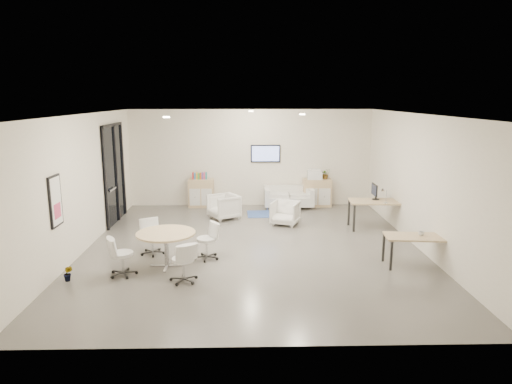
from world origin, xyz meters
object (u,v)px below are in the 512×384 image
at_px(loveseat, 289,198).
at_px(desk_rear, 377,204).
at_px(sideboard_left, 201,193).
at_px(armchair_left, 224,205).
at_px(armchair_right, 285,212).
at_px(round_table, 166,236).
at_px(desk_front, 415,239).
at_px(sideboard_right, 317,193).

xyz_separation_m(loveseat, desk_rear, (2.21, -2.49, 0.38)).
relative_size(sideboard_left, loveseat, 0.58).
relative_size(loveseat, armchair_left, 1.99).
xyz_separation_m(armchair_right, round_table, (-2.83, -3.26, 0.31)).
relative_size(armchair_left, armchair_right, 1.08).
distance_m(armchair_left, desk_front, 5.89).
distance_m(sideboard_right, desk_rear, 2.94).
relative_size(sideboard_right, desk_front, 0.70).
distance_m(desk_front, round_table, 5.35).
bearing_deg(sideboard_left, armchair_left, -61.84).
bearing_deg(desk_front, armchair_right, 132.64).
distance_m(sideboard_left, armchair_left, 1.72).
height_order(armchair_left, round_table, armchair_left).
bearing_deg(sideboard_left, desk_front, -47.28).
height_order(sideboard_right, desk_front, sideboard_right).
relative_size(armchair_left, desk_front, 0.61).
bearing_deg(armchair_left, sideboard_left, 177.61).
bearing_deg(armchair_left, loveseat, 92.54).
bearing_deg(armchair_right, round_table, -109.89).
distance_m(loveseat, desk_front, 5.82).
xyz_separation_m(sideboard_right, armchair_left, (-3.04, -1.51, -0.06)).
height_order(sideboard_right, desk_rear, sideboard_right).
bearing_deg(loveseat, round_table, -120.46).
height_order(desk_front, round_table, round_table).
distance_m(sideboard_left, sideboard_right, 3.85).
height_order(sideboard_right, loveseat, sideboard_right).
relative_size(sideboard_left, armchair_left, 1.16).
bearing_deg(round_table, sideboard_left, 87.55).
relative_size(sideboard_right, loveseat, 0.58).
distance_m(armchair_right, round_table, 4.33).
relative_size(armchair_right, desk_rear, 0.48).
relative_size(loveseat, round_table, 1.27).
bearing_deg(loveseat, sideboard_left, 176.75).
distance_m(desk_rear, round_table, 6.03).
bearing_deg(loveseat, armchair_right, -98.02).
bearing_deg(desk_front, round_table, -175.14).
xyz_separation_m(desk_front, round_table, (-5.35, 0.06, 0.09)).
distance_m(armchair_right, desk_rear, 2.56).
height_order(sideboard_right, armchair_left, sideboard_right).
relative_size(loveseat, desk_front, 1.20).
relative_size(desk_front, round_table, 1.06).
height_order(desk_rear, desk_front, desk_rear).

